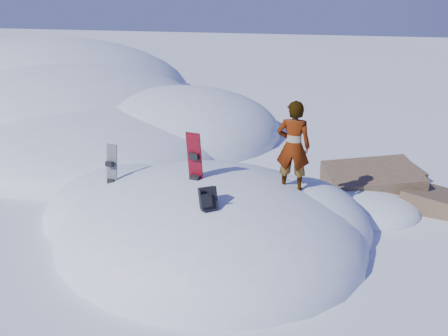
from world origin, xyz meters
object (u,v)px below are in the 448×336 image
(snowboard_red, at_px, (195,170))
(person, at_px, (293,146))
(backpack, at_px, (208,199))
(snowboard_dark, at_px, (112,174))

(snowboard_red, bearing_deg, person, 25.91)
(backpack, xyz_separation_m, person, (1.36, 1.66, 0.62))
(snowboard_red, height_order, snowboard_dark, snowboard_red)
(snowboard_red, xyz_separation_m, person, (1.96, 0.63, 0.49))
(snowboard_dark, bearing_deg, backpack, -16.95)
(backpack, height_order, person, person)
(person, bearing_deg, backpack, 51.39)
(snowboard_dark, height_order, person, person)
(backpack, bearing_deg, snowboard_dark, 121.76)
(snowboard_dark, xyz_separation_m, person, (4.06, 0.47, 0.89))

